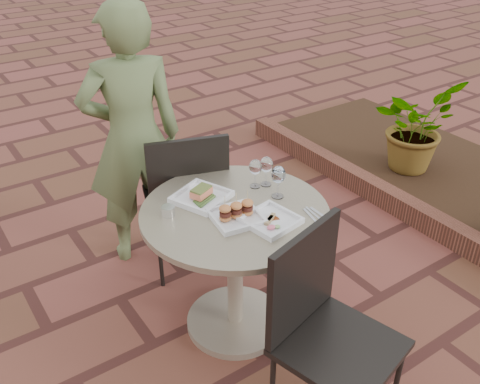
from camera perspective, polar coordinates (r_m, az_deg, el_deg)
ground at (r=3.04m, az=-2.08°, el=-12.70°), size 60.00×60.00×0.00m
cafe_table at (r=2.66m, az=-0.54°, el=-6.41°), size 0.90×0.90×0.73m
chair_far at (r=3.02m, az=-5.71°, el=-0.12°), size 0.56×0.56×0.93m
chair_near at (r=2.24m, az=8.78°, el=-13.21°), size 0.54×0.54×0.93m
diner at (r=3.13m, az=-11.34°, el=5.57°), size 0.66×0.51×1.59m
plate_salmon at (r=2.60m, az=-4.12°, el=-0.45°), size 0.31×0.31×0.07m
plate_sliders at (r=2.44m, az=-0.40°, el=-2.33°), size 0.25×0.25×0.14m
plate_tuna at (r=2.43m, az=3.25°, el=-3.02°), size 0.26×0.26×0.03m
wine_glass_right at (r=2.58m, az=4.12°, el=1.77°), size 0.07×0.07×0.17m
wine_glass_mid at (r=2.66m, az=1.65°, el=2.60°), size 0.06×0.06×0.15m
wine_glass_far at (r=2.68m, az=2.83°, el=2.85°), size 0.07×0.07×0.16m
steel_ramekin at (r=2.50m, az=-7.67°, el=-2.02°), size 0.08×0.08×0.05m
cutlery_set at (r=2.49m, az=8.42°, el=-2.79°), size 0.12×0.22×0.00m
planter_curb at (r=4.06m, az=14.90°, el=-0.22°), size 0.12×3.00×0.15m
mulch_bed at (r=4.58m, az=20.73°, el=1.86°), size 1.30×3.00×0.06m
potted_plant_a at (r=4.39m, az=18.12°, el=6.74°), size 0.74×0.67×0.71m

